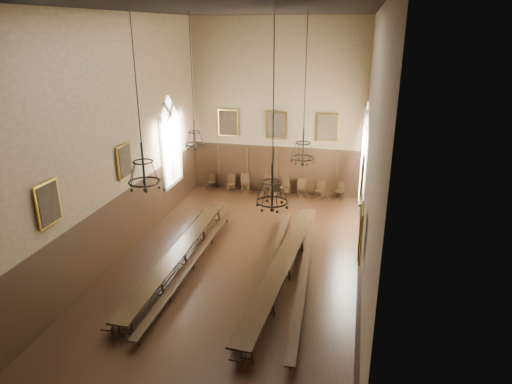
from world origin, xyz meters
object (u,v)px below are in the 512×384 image
(bench_right_inner, at_px, (269,270))
(chandelier_front_right, at_px, (272,190))
(bench_left_inner, at_px, (193,263))
(chair_4, at_px, (285,190))
(chair_2, at_px, (245,187))
(chair_5, at_px, (302,192))
(bench_left_outer, at_px, (165,257))
(chair_7, at_px, (339,194))
(table_right, at_px, (283,269))
(bench_right_outer, at_px, (304,274))
(chandelier_back_left, at_px, (195,135))
(chair_0, at_px, (211,185))
(chair_1, at_px, (231,186))
(chair_6, at_px, (319,193))
(chandelier_front_left, at_px, (144,172))
(chair_3, at_px, (268,189))
(chandelier_back_right, at_px, (303,149))
(table_left, at_px, (180,258))

(bench_right_inner, bearing_deg, chandelier_front_right, -77.72)
(bench_left_inner, height_order, chair_4, chair_4)
(chair_2, relative_size, chair_5, 1.03)
(bench_left_outer, relative_size, chair_5, 9.40)
(chair_4, relative_size, chair_7, 1.09)
(table_right, relative_size, bench_right_outer, 1.01)
(chandelier_front_right, bearing_deg, chandelier_back_left, 126.62)
(chair_7, relative_size, chandelier_back_left, 0.18)
(chair_0, bearing_deg, bench_left_outer, -65.46)
(bench_left_outer, relative_size, chair_4, 9.13)
(chair_1, xyz_separation_m, chair_6, (4.80, -0.02, 0.01))
(chair_4, distance_m, chandelier_back_left, 7.45)
(chair_5, relative_size, chandelier_front_left, 0.20)
(chair_0, relative_size, chair_6, 0.91)
(table_right, height_order, bench_right_inner, table_right)
(chair_4, distance_m, chandelier_front_right, 12.13)
(chair_3, height_order, chair_6, chair_6)
(chair_1, distance_m, chandelier_back_right, 8.87)
(chair_3, bearing_deg, chair_7, -4.38)
(table_right, height_order, chandelier_back_left, chandelier_back_left)
(chair_0, height_order, chair_6, chair_6)
(chandelier_front_left, bearing_deg, chair_4, 78.51)
(chandelier_back_left, bearing_deg, chandelier_front_right, -53.38)
(chair_5, height_order, chandelier_back_right, chandelier_back_right)
(chandelier_front_right, bearing_deg, chair_7, 82.96)
(chair_4, height_order, chandelier_back_left, chandelier_back_left)
(table_right, distance_m, bench_right_outer, 0.76)
(chandelier_front_left, bearing_deg, chandelier_back_left, 95.64)
(bench_right_inner, bearing_deg, bench_left_outer, 178.60)
(table_left, bearing_deg, chair_3, 79.21)
(chair_1, relative_size, chair_5, 0.96)
(chair_3, distance_m, chair_6, 2.79)
(bench_left_inner, xyz_separation_m, chandelier_front_left, (-0.28, -2.69, 4.32))
(chair_1, bearing_deg, table_right, -70.24)
(table_right, height_order, chandelier_back_right, chandelier_back_right)
(bench_right_outer, xyz_separation_m, chandelier_front_right, (-0.64, -2.91, 4.10))
(chair_0, bearing_deg, bench_left_inner, -57.74)
(chair_0, bearing_deg, table_right, -38.94)
(chair_6, height_order, chair_7, chair_6)
(chair_0, height_order, chair_3, chair_3)
(chair_5, bearing_deg, chair_7, -13.57)
(bench_left_outer, distance_m, chandelier_back_left, 4.99)
(bench_left_inner, distance_m, bench_right_outer, 4.09)
(table_left, height_order, bench_right_outer, table_left)
(table_right, distance_m, chair_0, 10.09)
(table_right, bearing_deg, chandelier_front_left, -142.72)
(chair_4, bearing_deg, chair_0, 177.73)
(bench_left_inner, relative_size, bench_right_outer, 0.97)
(chair_4, xyz_separation_m, chair_7, (2.85, 0.04, -0.02))
(table_left, bearing_deg, chair_0, 100.47)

